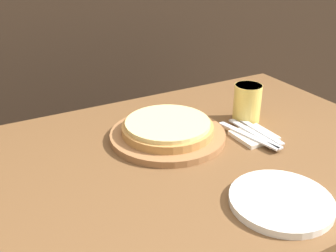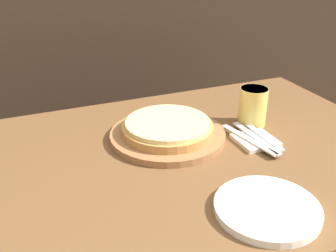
# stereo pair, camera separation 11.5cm
# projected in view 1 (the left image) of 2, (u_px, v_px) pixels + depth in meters

# --- Properties ---
(dining_table) EXTENTS (1.30, 0.88, 0.70)m
(dining_table) POSITION_uv_depth(u_px,v_px,m) (184.00, 251.00, 1.23)
(dining_table) COLOR brown
(dining_table) RESTS_ON ground_plane
(pizza_on_board) EXTENTS (0.34, 0.34, 0.06)m
(pizza_on_board) POSITION_uv_depth(u_px,v_px,m) (168.00, 131.00, 1.15)
(pizza_on_board) COLOR #99663D
(pizza_on_board) RESTS_ON dining_table
(beer_glass) EXTENTS (0.09, 0.09, 0.12)m
(beer_glass) POSITION_uv_depth(u_px,v_px,m) (247.00, 101.00, 1.25)
(beer_glass) COLOR #E5C65B
(beer_glass) RESTS_ON dining_table
(dinner_plate) EXTENTS (0.23, 0.23, 0.02)m
(dinner_plate) POSITION_uv_depth(u_px,v_px,m) (281.00, 201.00, 0.88)
(dinner_plate) COLOR white
(dinner_plate) RESTS_ON dining_table
(napkin_stack) EXTENTS (0.11, 0.11, 0.01)m
(napkin_stack) POSITION_uv_depth(u_px,v_px,m) (254.00, 136.00, 1.16)
(napkin_stack) COLOR beige
(napkin_stack) RESTS_ON dining_table
(fork) EXTENTS (0.06, 0.22, 0.00)m
(fork) POSITION_uv_depth(u_px,v_px,m) (248.00, 135.00, 1.15)
(fork) COLOR silver
(fork) RESTS_ON napkin_stack
(dinner_knife) EXTENTS (0.03, 0.22, 0.00)m
(dinner_knife) POSITION_uv_depth(u_px,v_px,m) (254.00, 133.00, 1.16)
(dinner_knife) COLOR silver
(dinner_knife) RESTS_ON napkin_stack
(spoon) EXTENTS (0.02, 0.18, 0.00)m
(spoon) POSITION_uv_depth(u_px,v_px,m) (261.00, 131.00, 1.17)
(spoon) COLOR silver
(spoon) RESTS_ON napkin_stack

